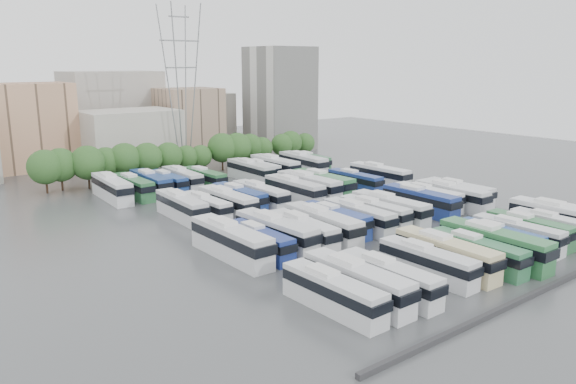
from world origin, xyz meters
TOP-DOWN VIEW (x-y plane):
  - ground at (0.00, 0.00)m, footprint 220.00×220.00m
  - parapet at (0.00, -33.00)m, footprint 56.00×0.50m
  - tree_line at (-3.02, 42.05)m, footprint 63.95×7.59m
  - city_buildings at (-7.46, 71.86)m, footprint 102.00×35.00m
  - apartment_tower at (34.00, 58.00)m, footprint 14.00×14.00m
  - electricity_pylon at (2.00, 50.00)m, footprint 9.00×6.91m
  - bus_r0_s0 at (-21.61, -23.38)m, footprint 2.80×11.85m
  - bus_r0_s1 at (-18.35, -23.20)m, footprint 2.86×12.72m
  - bus_r0_s2 at (-14.94, -24.12)m, footprint 2.61×11.73m
  - bus_r0_s4 at (-8.35, -23.52)m, footprint 2.72×11.56m
  - bus_r0_s5 at (-5.05, -23.43)m, footprint 3.16×12.76m
  - bus_r0_s6 at (-1.54, -24.89)m, footprint 2.89×11.81m
  - bus_r0_s7 at (1.71, -24.96)m, footprint 3.11×13.47m
  - bus_r0_s8 at (5.16, -23.49)m, footprint 2.73×11.03m
  - bus_r0_s9 at (8.36, -23.95)m, footprint 2.74×11.40m
  - bus_r0_s10 at (11.48, -23.73)m, footprint 2.83×11.35m
  - bus_r0_s11 at (14.79, -25.14)m, footprint 2.67×11.34m
  - bus_r0_s12 at (18.25, -24.31)m, footprint 3.12×13.63m
  - bus_r1_s0 at (-21.29, -5.59)m, footprint 3.09×13.67m
  - bus_r1_s1 at (-18.06, -6.71)m, footprint 2.53×11.34m
  - bus_r1_s2 at (-15.00, -5.89)m, footprint 3.48×13.33m
  - bus_r1_s3 at (-11.57, -6.89)m, footprint 3.22×12.09m
  - bus_r1_s4 at (-8.25, -6.81)m, footprint 3.45×13.23m
  - bus_r1_s5 at (-4.92, -5.50)m, footprint 2.83×11.69m
  - bus_r1_s6 at (-1.66, -6.63)m, footprint 2.84×12.13m
  - bus_r1_s7 at (1.81, -6.26)m, footprint 2.83×11.80m
  - bus_r1_s8 at (4.78, -6.50)m, footprint 3.18×12.82m
  - bus_r1_s10 at (11.65, -6.29)m, footprint 2.83×12.83m
  - bus_r1_s11 at (15.02, -5.07)m, footprint 2.82×11.81m
  - bus_r1_s12 at (18.26, -7.04)m, footprint 3.02×12.74m
  - bus_r1_s13 at (21.60, -6.03)m, footprint 2.66×11.91m
  - bus_r2_s1 at (-18.04, 12.88)m, footprint 3.17×12.50m
  - bus_r2_s2 at (-14.84, 11.55)m, footprint 2.81×11.08m
  - bus_r2_s3 at (-11.53, 10.83)m, footprint 3.00×12.62m
  - bus_r2_s4 at (-8.18, 12.74)m, footprint 2.97×11.87m
  - bus_r2_s5 at (-4.87, 11.81)m, footprint 2.75×12.14m
  - bus_r2_s7 at (1.50, 11.25)m, footprint 2.88×12.79m
  - bus_r2_s8 at (4.83, 11.53)m, footprint 3.26×13.67m
  - bus_r2_s9 at (8.10, 11.70)m, footprint 3.27×13.34m
  - bus_r2_s11 at (14.86, 10.77)m, footprint 2.80×11.55m
  - bus_r2_s13 at (21.55, 11.14)m, footprint 3.26×12.89m
  - bus_r3_s0 at (-21.58, 30.58)m, footprint 3.53×13.37m
  - bus_r3_s1 at (-18.04, 30.25)m, footprint 2.81×12.09m
  - bus_r3_s2 at (-14.71, 30.65)m, footprint 3.01×12.62m
  - bus_r3_s3 at (-11.64, 30.74)m, footprint 3.00×11.33m
  - bus_r3_s4 at (-8.41, 31.15)m, footprint 2.89×12.02m
  - bus_r3_s5 at (-4.95, 29.37)m, footprint 3.06×11.61m
  - bus_r3_s8 at (5.05, 29.11)m, footprint 2.95×12.89m
  - bus_r3_s9 at (8.25, 30.47)m, footprint 2.51×11.01m
  - bus_r3_s10 at (11.43, 29.97)m, footprint 3.00×13.13m
  - bus_r3_s12 at (18.02, 29.08)m, footprint 3.42×13.43m
  - bus_r3_s13 at (21.27, 30.85)m, footprint 3.08×11.79m

SIDE VIEW (x-z plane):
  - ground at x=0.00m, z-range 0.00..0.00m
  - parapet at x=0.00m, z-range 0.00..0.50m
  - bus_r0_s8 at x=5.16m, z-range -0.03..3.41m
  - bus_r3_s9 at x=8.25m, z-range -0.03..3.42m
  - bus_r2_s2 at x=-14.84m, z-range -0.03..3.42m
  - bus_r3_s3 at x=-11.64m, z-range -0.03..3.49m
  - bus_r0_s10 at x=11.48m, z-range -0.03..3.51m
  - bus_r0_s11 at x=14.79m, z-range -0.03..3.51m
  - bus_r1_s1 at x=-18.06m, z-range -0.03..3.52m
  - bus_r0_s9 at x=8.36m, z-range -0.03..3.53m
  - bus_r2_s11 at x=14.86m, z-range -0.03..3.57m
  - bus_r3_s5 at x=-4.95m, z-range -0.03..3.58m
  - bus_r0_s4 at x=-8.35m, z-range -0.03..3.58m
  - bus_r1_s5 at x=-4.92m, z-range -0.03..3.62m
  - bus_r3_s13 at x=21.27m, z-range -0.03..3.63m
  - bus_r0_s2 at x=-14.94m, z-range -0.03..3.64m
  - bus_r0_s6 at x=-1.54m, z-range -0.03..3.65m
  - bus_r1_s7 at x=1.81m, z-range -0.03..3.65m
  - bus_r1_s11 at x=15.02m, z-range -0.03..3.66m
  - bus_r2_s4 at x=-8.18m, z-range -0.03..3.66m
  - bus_r0_s0 at x=-21.61m, z-range -0.03..3.67m
  - bus_r1_s13 at x=21.60m, z-range -0.03..3.70m
  - bus_r3_s4 at x=-8.41m, z-range -0.03..3.72m
  - bus_r1_s3 at x=-11.57m, z-range -0.03..3.72m
  - bus_r3_s1 at x=-18.04m, z-range -0.03..3.75m
  - bus_r1_s6 at x=-1.66m, z-range -0.03..3.76m
  - bus_r2_s5 at x=-4.87m, z-range -0.03..3.77m
  - bus_r2_s1 at x=-18.04m, z-range -0.04..3.86m
  - bus_r2_s3 at x=-11.53m, z-range -0.04..3.91m
  - bus_r3_s2 at x=-14.71m, z-range -0.04..3.91m
  - bus_r0_s5 at x=-5.05m, z-range -0.04..3.94m
  - bus_r1_s12 at x=18.26m, z-range -0.04..3.95m
  - bus_r0_s1 at x=-18.35m, z-range -0.04..3.95m
  - bus_r1_s8 at x=4.78m, z-range -0.04..3.96m
  - bus_r2_s7 at x=1.50m, z-range -0.04..3.97m
  - bus_r2_s13 at x=21.55m, z-range -0.04..3.98m
  - bus_r1_s10 at x=11.65m, z-range -0.04..3.99m
  - bus_r3_s8 at x=5.05m, z-range -0.04..4.00m
  - bus_r3_s10 at x=11.43m, z-range -0.04..4.07m
  - bus_r1_s4 at x=-8.25m, z-range -0.04..4.08m
  - bus_r1_s2 at x=-15.00m, z-range -0.04..4.11m
  - bus_r3_s0 at x=-21.58m, z-range -0.04..4.12m
  - bus_r2_s9 at x=8.10m, z-range -0.04..4.12m
  - bus_r3_s12 at x=18.02m, z-range -0.04..4.14m
  - bus_r0_s7 at x=1.71m, z-range -0.04..4.18m
  - bus_r0_s12 at x=18.25m, z-range -0.04..4.23m
  - bus_r2_s8 at x=4.83m, z-range -0.04..4.23m
  - bus_r1_s0 at x=-21.29m, z-range -0.04..4.24m
  - tree_line at x=-3.02m, z-range 0.43..8.26m
  - city_buildings at x=-7.46m, z-range -2.13..17.87m
  - apartment_tower at x=34.00m, z-range 0.00..26.00m
  - electricity_pylon at x=2.00m, z-range 1.75..35.57m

